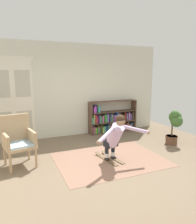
{
  "coord_description": "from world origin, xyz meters",
  "views": [
    {
      "loc": [
        -1.94,
        -3.98,
        1.99
      ],
      "look_at": [
        0.09,
        0.77,
        1.05
      ],
      "focal_mm": 34.52,
      "sensor_mm": 36.0,
      "label": 1
    }
  ],
  "objects_px": {
    "potted_plant": "(175,122)",
    "person_skier": "(115,135)",
    "bookshelf": "(111,120)",
    "skis_pair": "(109,158)",
    "wicker_chair": "(18,139)"
  },
  "relations": [
    {
      "from": "person_skier",
      "to": "skis_pair",
      "type": "bearing_deg",
      "value": 100.03
    },
    {
      "from": "bookshelf",
      "to": "potted_plant",
      "type": "height_order",
      "value": "bookshelf"
    },
    {
      "from": "wicker_chair",
      "to": "bookshelf",
      "type": "bearing_deg",
      "value": 27.8
    },
    {
      "from": "potted_plant",
      "to": "person_skier",
      "type": "xyz_separation_m",
      "value": [
        -2.15,
        -0.52,
        0.03
      ]
    },
    {
      "from": "skis_pair",
      "to": "person_skier",
      "type": "distance_m",
      "value": 0.67
    },
    {
      "from": "bookshelf",
      "to": "wicker_chair",
      "type": "xyz_separation_m",
      "value": [
        -3.05,
        -1.61,
        0.15
      ]
    },
    {
      "from": "bookshelf",
      "to": "potted_plant",
      "type": "relative_size",
      "value": 1.73
    },
    {
      "from": "wicker_chair",
      "to": "skis_pair",
      "type": "bearing_deg",
      "value": -13.9
    },
    {
      "from": "wicker_chair",
      "to": "person_skier",
      "type": "relative_size",
      "value": 0.78
    },
    {
      "from": "skis_pair",
      "to": "person_skier",
      "type": "xyz_separation_m",
      "value": [
        0.04,
        -0.23,
        0.63
      ]
    },
    {
      "from": "wicker_chair",
      "to": "potted_plant",
      "type": "relative_size",
      "value": 1.13
    },
    {
      "from": "bookshelf",
      "to": "person_skier",
      "type": "bearing_deg",
      "value": -114.75
    },
    {
      "from": "bookshelf",
      "to": "skis_pair",
      "type": "bearing_deg",
      "value": -117.93
    },
    {
      "from": "potted_plant",
      "to": "wicker_chair",
      "type": "bearing_deg",
      "value": 177.39
    },
    {
      "from": "bookshelf",
      "to": "potted_plant",
      "type": "xyz_separation_m",
      "value": [
        1.09,
        -1.8,
        0.19
      ]
    }
  ]
}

